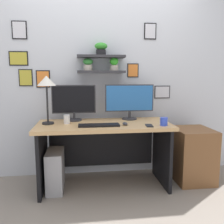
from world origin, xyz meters
The scene contains 13 objects.
ground_plane centered at (0.00, 0.00, 0.00)m, with size 8.00×8.00×0.00m, color gray.
back_wall_assembly centered at (0.00, 0.44, 1.35)m, with size 4.40×0.24×2.70m.
desk centered at (0.00, 0.05, 0.54)m, with size 1.51×0.68×0.75m.
monitor_left centered at (-0.34, 0.22, 0.98)m, with size 0.52×0.18×0.43m.
monitor_right centered at (0.34, 0.22, 0.99)m, with size 0.60×0.18×0.43m.
keyboard centered at (-0.07, -0.15, 0.76)m, with size 0.44×0.14×0.02m, color black.
computer_mouse centered at (0.22, -0.13, 0.77)m, with size 0.06×0.09×0.03m, color #2D2D33.
desk_lamp centered at (-0.62, 0.04, 1.19)m, with size 0.20×0.20×0.54m.
cell_phone centered at (0.47, -0.21, 0.76)m, with size 0.07×0.14×0.01m, color black.
coffee_mug centered at (0.63, -0.21, 0.80)m, with size 0.08×0.08×0.09m, color blue.
pen_cup centered at (-0.42, 0.03, 0.80)m, with size 0.07×0.07×0.10m, color white.
drawer_cabinet centered at (1.09, 0.02, 0.32)m, with size 0.44×0.50×0.65m, color brown.
computer_tower_left centered at (-0.56, -0.03, 0.23)m, with size 0.18×0.40×0.45m, color #99999E.
Camera 1 is at (-0.25, -2.69, 1.29)m, focal length 38.89 mm.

